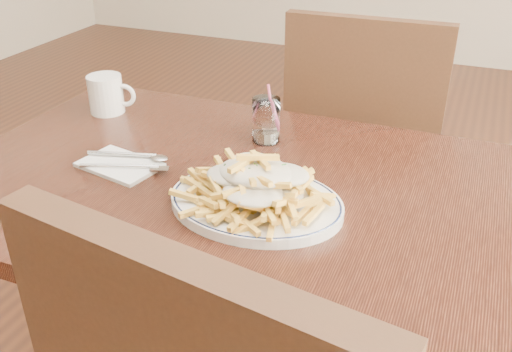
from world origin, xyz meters
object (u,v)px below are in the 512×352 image
at_px(fries_plate, 256,203).
at_px(loaded_fries, 256,178).
at_px(table, 229,211).
at_px(coffee_mug, 107,94).
at_px(water_glass, 266,123).
at_px(chair_far, 364,146).

xyz_separation_m(fries_plate, loaded_fries, (0.00, 0.00, 0.05)).
distance_m(table, fries_plate, 0.16).
relative_size(table, coffee_mug, 9.54).
relative_size(table, fries_plate, 3.24).
relative_size(loaded_fries, water_glass, 1.98).
height_order(fries_plate, coffee_mug, coffee_mug).
distance_m(loaded_fries, water_glass, 0.30).
bearing_deg(water_glass, fries_plate, -72.31).
bearing_deg(table, water_glass, 88.30).
xyz_separation_m(table, loaded_fries, (0.10, -0.08, 0.14)).
bearing_deg(coffee_mug, chair_far, 37.41).
distance_m(fries_plate, loaded_fries, 0.05).
bearing_deg(water_glass, coffee_mug, 178.76).
bearing_deg(water_glass, chair_far, 72.48).
bearing_deg(table, coffee_mug, 154.27).
xyz_separation_m(chair_far, loaded_fries, (-0.06, -0.76, 0.26)).
relative_size(chair_far, loaded_fries, 3.42).
bearing_deg(loaded_fries, water_glass, 107.69).
xyz_separation_m(water_glass, coffee_mug, (-0.45, 0.01, 0.00)).
xyz_separation_m(table, fries_plate, (0.10, -0.08, 0.09)).
distance_m(water_glass, coffee_mug, 0.45).
xyz_separation_m(table, water_glass, (0.01, 0.21, 0.13)).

